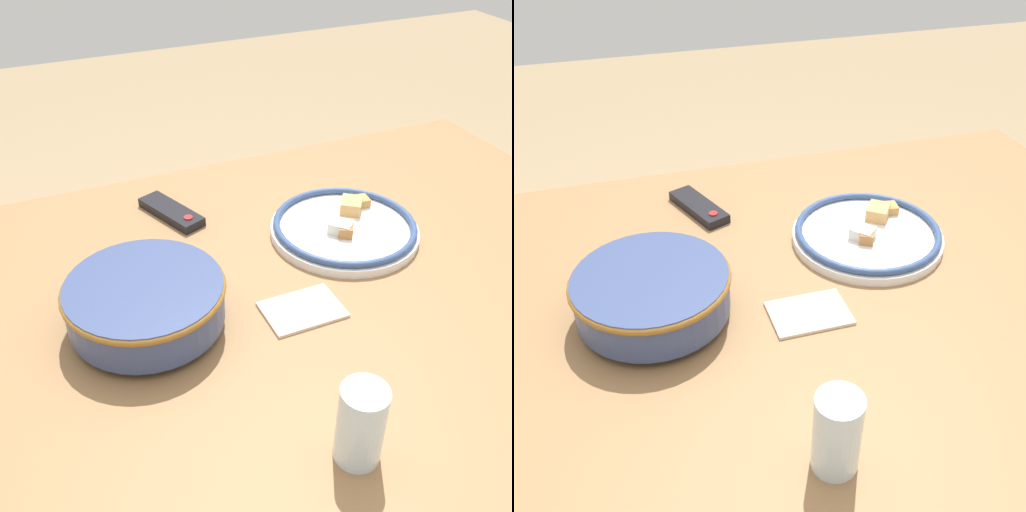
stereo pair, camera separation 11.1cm
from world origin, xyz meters
TOP-DOWN VIEW (x-y plane):
  - ground_plane at (0.00, 0.00)m, footprint 8.00×8.00m
  - dining_table at (0.00, 0.00)m, footprint 1.49×1.04m
  - noodle_bowl at (-0.29, -0.00)m, footprint 0.27×0.27m
  - food_plate at (0.16, 0.11)m, footprint 0.31×0.31m
  - tv_remote at (-0.15, 0.32)m, footprint 0.11×0.18m
  - drinking_glass at (-0.10, -0.37)m, footprint 0.06×0.06m
  - folded_napkin at (-0.03, -0.07)m, footprint 0.14×0.10m

SIDE VIEW (x-z plane):
  - ground_plane at x=0.00m, z-range 0.00..0.00m
  - dining_table at x=0.00m, z-range 0.30..1.05m
  - folded_napkin at x=-0.03m, z-range 0.75..0.76m
  - tv_remote at x=-0.15m, z-range 0.75..0.77m
  - food_plate at x=0.16m, z-range 0.75..0.79m
  - noodle_bowl at x=-0.29m, z-range 0.76..0.85m
  - drinking_glass at x=-0.10m, z-range 0.75..0.88m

